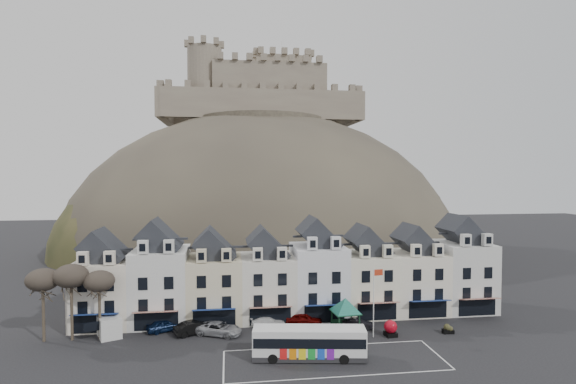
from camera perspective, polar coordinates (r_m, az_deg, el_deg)
The scene contains 21 objects.
ground at distance 46.99m, azimuth 3.67°, elevation -21.23°, with size 300.00×300.00×0.00m, color black.
coach_bay_markings at distance 48.52m, azimuth 5.83°, elevation -20.46°, with size 22.00×7.50×0.01m, color silver.
townhouse_terrace at distance 60.36m, azimuth 0.78°, elevation -10.57°, with size 54.40×9.35×11.80m.
castle_hill at distance 113.15m, azimuth -2.66°, elevation -7.15°, with size 100.00×76.00×68.00m.
castle at distance 120.40m, azimuth -3.36°, elevation 12.60°, with size 50.20×22.20×22.00m.
tree_left_far at distance 57.78m, azimuth -28.70°, elevation -9.82°, with size 3.61×3.61×8.24m.
tree_left_mid at distance 56.72m, azimuth -25.84°, elevation -9.64°, with size 3.78×3.78×8.64m.
tree_left_near at distance 56.01m, azimuth -22.86°, elevation -10.46°, with size 3.43×3.43×7.84m.
bus at distance 47.98m, azimuth 2.70°, elevation -18.43°, with size 11.64×4.29×3.21m.
bus_shelter at distance 55.67m, azimuth 7.31°, elevation -14.09°, with size 6.17×6.17×3.93m.
red_buoy at distance 55.43m, azimuth 12.90°, elevation -16.48°, with size 1.51×1.51×1.87m.
flagpole at distance 53.70m, azimuth 10.91°, elevation -13.01°, with size 1.17×0.20×8.08m.
white_van at distance 58.70m, azimuth -21.93°, elevation -15.27°, with size 4.21×5.69×2.38m.
planter_west at distance 58.25m, azimuth 19.55°, elevation -16.05°, with size 1.18×0.78×1.12m.
planter_east at distance 58.32m, azimuth 19.90°, elevation -16.15°, with size 0.94×0.62×0.89m.
car_navy at distance 57.63m, azimuth -15.35°, elevation -16.01°, with size 1.71×4.25×1.45m, color #0A1836.
car_black at distance 55.94m, azimuth -11.85°, elevation -16.50°, with size 1.63×4.69×1.54m, color black.
car_silver at distance 55.18m, azimuth -8.75°, elevation -16.77°, with size 2.46×5.25×1.48m, color #97989E.
car_white at distance 57.39m, azimuth -2.55°, elevation -16.12°, with size 1.72×4.24×1.23m, color white.
car_maroon at distance 57.89m, azimuth 2.04°, elevation -15.80°, with size 1.80×4.46×1.52m, color #530604.
car_charcoal at distance 57.16m, azimuth 8.84°, elevation -16.22°, with size 1.30×3.72×1.23m, color black.
Camera 1 is at (-8.54, -42.21, 18.81)m, focal length 28.00 mm.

